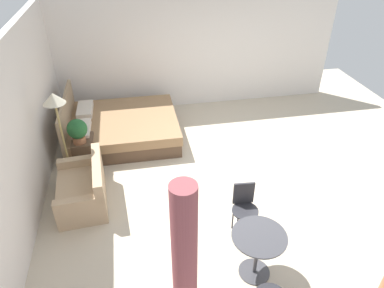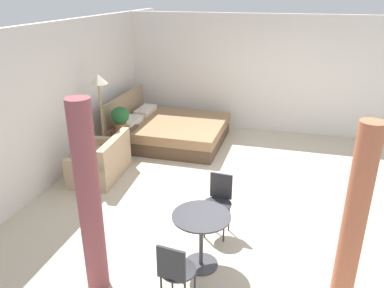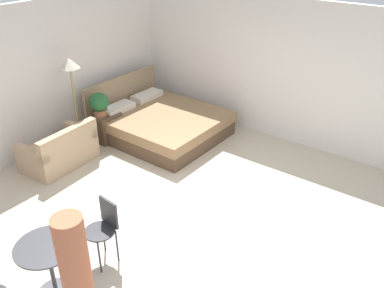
{
  "view_description": "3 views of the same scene",
  "coord_description": "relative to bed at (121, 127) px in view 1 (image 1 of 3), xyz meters",
  "views": [
    {
      "loc": [
        -4.98,
        1.69,
        4.1
      ],
      "look_at": [
        -0.35,
        0.8,
        1.0
      ],
      "focal_mm": 32.71,
      "sensor_mm": 36.0,
      "label": 1
    },
    {
      "loc": [
        -5.91,
        -0.63,
        3.22
      ],
      "look_at": [
        -0.32,
        0.9,
        0.84
      ],
      "focal_mm": 35.68,
      "sensor_mm": 36.0,
      "label": 2
    },
    {
      "loc": [
        -3.94,
        -3.05,
        3.84
      ],
      "look_at": [
        0.5,
        0.28,
        0.84
      ],
      "focal_mm": 38.44,
      "sensor_mm": 36.0,
      "label": 3
    }
  ],
  "objects": [
    {
      "name": "floor_lamp",
      "position": [
        -1.29,
        0.93,
        1.21
      ],
      "size": [
        0.36,
        0.36,
        1.74
      ],
      "color": "#99844C",
      "rests_on": "ground"
    },
    {
      "name": "vase",
      "position": [
        -0.66,
        0.74,
        0.34
      ],
      "size": [
        0.11,
        0.11,
        0.14
      ],
      "color": "silver",
      "rests_on": "nightstand"
    },
    {
      "name": "wall_back",
      "position": [
        -1.68,
        1.42,
        1.09
      ],
      "size": [
        9.14,
        0.12,
        2.71
      ],
      "primitive_type": "cube",
      "color": "silver",
      "rests_on": "ground"
    },
    {
      "name": "cafe_chair_near_window",
      "position": [
        -3.08,
        -1.75,
        0.27
      ],
      "size": [
        0.42,
        0.42,
        0.87
      ],
      "color": "#2D2D33",
      "rests_on": "ground"
    },
    {
      "name": "potted_plant",
      "position": [
        -0.88,
        0.75,
        0.53
      ],
      "size": [
        0.37,
        0.37,
        0.47
      ],
      "color": "#935B3D",
      "rests_on": "nightstand"
    },
    {
      "name": "couch",
      "position": [
        -1.95,
        0.65,
        0.0
      ],
      "size": [
        1.28,
        0.84,
        0.76
      ],
      "color": "tan",
      "rests_on": "ground"
    },
    {
      "name": "curtain_right",
      "position": [
        -4.5,
        -0.63,
        0.86
      ],
      "size": [
        0.25,
        0.25,
        2.25
      ],
      "color": "#994C51",
      "rests_on": "ground"
    },
    {
      "name": "ground_plane",
      "position": [
        -1.68,
        -1.97,
        -0.28
      ],
      "size": [
        9.14,
        9.78,
        0.02
      ],
      "primitive_type": "cube",
      "color": "beige"
    },
    {
      "name": "bed",
      "position": [
        0.0,
        0.0,
        0.0
      ],
      "size": [
        2.02,
        2.29,
        1.03
      ],
      "color": "brown",
      "rests_on": "ground"
    },
    {
      "name": "nightstand",
      "position": [
        -0.78,
        0.71,
        0.0
      ],
      "size": [
        0.53,
        0.39,
        0.54
      ],
      "color": "brown",
      "rests_on": "ground"
    },
    {
      "name": "wall_right",
      "position": [
        1.39,
        -1.97,
        1.09
      ],
      "size": [
        0.12,
        6.78,
        2.71
      ],
      "primitive_type": "cube",
      "color": "silver",
      "rests_on": "ground"
    },
    {
      "name": "balcony_table",
      "position": [
        -3.84,
        -1.69,
        0.24
      ],
      "size": [
        0.71,
        0.71,
        0.72
      ],
      "color": "#3F3F44",
      "rests_on": "ground"
    }
  ]
}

